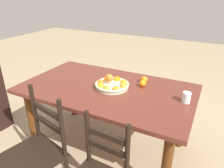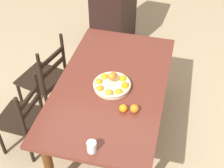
{
  "view_description": "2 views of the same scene",
  "coord_description": "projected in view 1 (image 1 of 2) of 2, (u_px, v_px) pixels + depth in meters",
  "views": [
    {
      "loc": [
        -0.93,
        1.72,
        1.69
      ],
      "look_at": [
        -0.05,
        -0.02,
        0.8
      ],
      "focal_mm": 33.52,
      "sensor_mm": 36.0,
      "label": 1
    },
    {
      "loc": [
        -2.11,
        -0.53,
        2.7
      ],
      "look_at": [
        -0.05,
        -0.02,
        0.8
      ],
      "focal_mm": 49.51,
      "sensor_mm": 36.0,
      "label": 2
    }
  ],
  "objects": [
    {
      "name": "chair_near_window",
      "position": [
        36.0,
        154.0,
        1.71
      ],
      "size": [
        0.53,
        0.53,
        0.97
      ],
      "rotation": [
        0.0,
        0.0,
        2.9
      ],
      "color": "black",
      "rests_on": "ground"
    },
    {
      "name": "ground_plane",
      "position": [
        108.0,
        145.0,
        2.48
      ],
      "size": [
        12.0,
        12.0,
        0.0
      ],
      "primitive_type": "plane",
      "color": "tan"
    },
    {
      "name": "orange_loose_0",
      "position": [
        143.0,
        83.0,
        2.16
      ],
      "size": [
        0.07,
        0.07,
        0.07
      ],
      "primitive_type": "sphere",
      "color": "orange",
      "rests_on": "dining_table"
    },
    {
      "name": "orange_loose_1",
      "position": [
        144.0,
        80.0,
        2.24
      ],
      "size": [
        0.08,
        0.08,
        0.08
      ],
      "primitive_type": "sphere",
      "color": "orange",
      "rests_on": "dining_table"
    },
    {
      "name": "fruit_bowl",
      "position": [
        112.0,
        85.0,
        2.14
      ],
      "size": [
        0.35,
        0.35,
        0.15
      ],
      "color": "beige",
      "rests_on": "dining_table"
    },
    {
      "name": "drinking_glass",
      "position": [
        186.0,
        98.0,
        1.85
      ],
      "size": [
        0.07,
        0.07,
        0.1
      ],
      "primitive_type": "cylinder",
      "color": "silver",
      "rests_on": "dining_table"
    },
    {
      "name": "dining_table",
      "position": [
        107.0,
        96.0,
        2.21
      ],
      "size": [
        1.76,
        1.02,
        0.76
      ],
      "color": "#5E291F",
      "rests_on": "ground"
    }
  ]
}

